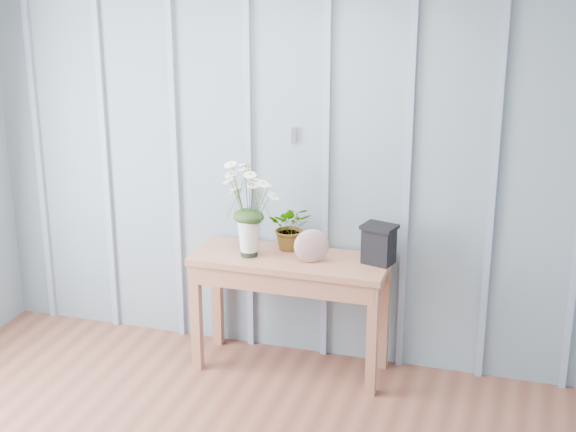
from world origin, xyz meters
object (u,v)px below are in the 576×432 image
(sideboard, at_px, (290,274))
(felt_disc_vessel, at_px, (312,246))
(daisy_vase, at_px, (248,192))
(carved_box, at_px, (379,244))

(sideboard, bearing_deg, felt_disc_vessel, -17.98)
(sideboard, xyz_separation_m, daisy_vase, (-0.25, -0.05, 0.52))
(daisy_vase, relative_size, felt_disc_vessel, 3.08)
(daisy_vase, xyz_separation_m, felt_disc_vessel, (0.39, 0.00, -0.30))
(sideboard, relative_size, daisy_vase, 1.85)
(sideboard, bearing_deg, daisy_vase, -168.61)
(felt_disc_vessel, bearing_deg, daisy_vase, 158.81)
(sideboard, height_order, carved_box, carved_box)
(sideboard, height_order, felt_disc_vessel, felt_disc_vessel)
(sideboard, distance_m, felt_disc_vessel, 0.27)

